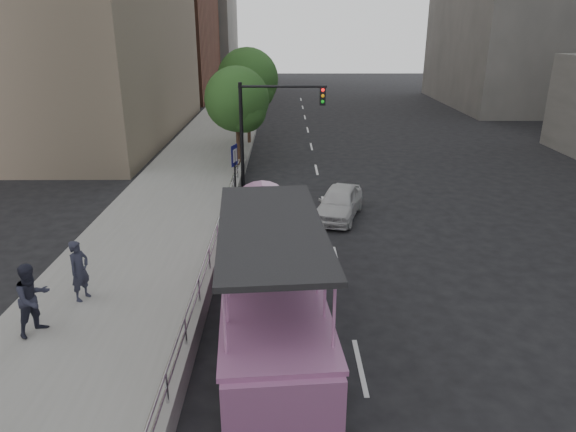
# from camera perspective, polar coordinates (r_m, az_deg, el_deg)

# --- Properties ---
(ground) EXTENTS (160.00, 160.00, 0.00)m
(ground) POSITION_cam_1_polar(r_m,az_deg,el_deg) (14.46, 2.90, -11.65)
(ground) COLOR black
(sidewalk) EXTENTS (5.50, 80.00, 0.30)m
(sidewalk) POSITION_cam_1_polar(r_m,az_deg,el_deg) (24.00, -12.26, 1.62)
(sidewalk) COLOR gray
(sidewalk) RESTS_ON ground
(kerb_wall) EXTENTS (0.24, 30.00, 0.36)m
(kerb_wall) POSITION_cam_1_polar(r_m,az_deg,el_deg) (16.12, -8.67, -6.35)
(kerb_wall) COLOR gray
(kerb_wall) RESTS_ON sidewalk
(guardrail) EXTENTS (0.07, 22.00, 0.71)m
(guardrail) POSITION_cam_1_polar(r_m,az_deg,el_deg) (15.84, -8.80, -4.20)
(guardrail) COLOR #BAB9BE
(guardrail) RESTS_ON kerb_wall
(duck_boat) EXTENTS (3.15, 9.91, 3.24)m
(duck_boat) POSITION_cam_1_polar(r_m,az_deg,el_deg) (14.23, -2.12, -6.66)
(duck_boat) COLOR black
(duck_boat) RESTS_ON ground
(car) EXTENTS (2.67, 4.20, 1.33)m
(car) POSITION_cam_1_polar(r_m,az_deg,el_deg) (21.81, 5.70, 1.53)
(car) COLOR silver
(car) RESTS_ON ground
(pedestrian_near) EXTENTS (0.65, 0.77, 1.79)m
(pedestrian_near) POSITION_cam_1_polar(r_m,az_deg,el_deg) (15.67, -22.15, -5.63)
(pedestrian_near) COLOR #272A3A
(pedestrian_near) RESTS_ON sidewalk
(pedestrian_mid) EXTENTS (1.09, 1.16, 1.90)m
(pedestrian_mid) POSITION_cam_1_polar(r_m,az_deg,el_deg) (14.48, -26.50, -8.23)
(pedestrian_mid) COLOR #272A3A
(pedestrian_mid) RESTS_ON sidewalk
(parking_sign) EXTENTS (0.21, 0.62, 2.84)m
(parking_sign) POSITION_cam_1_polar(r_m,az_deg,el_deg) (22.75, -5.92, 5.24)
(parking_sign) COLOR black
(parking_sign) RESTS_ON ground
(traffic_signal) EXTENTS (4.20, 0.32, 5.20)m
(traffic_signal) POSITION_cam_1_polar(r_m,az_deg,el_deg) (25.11, -2.47, 10.78)
(traffic_signal) COLOR black
(traffic_signal) RESTS_ON ground
(street_tree_near) EXTENTS (3.52, 3.52, 5.72)m
(street_tree_near) POSITION_cam_1_polar(r_m,az_deg,el_deg) (28.55, -5.52, 12.51)
(street_tree_near) COLOR #3C261B
(street_tree_near) RESTS_ON ground
(street_tree_far) EXTENTS (3.97, 3.97, 6.45)m
(street_tree_far) POSITION_cam_1_polar(r_m,az_deg,el_deg) (34.42, -4.33, 14.68)
(street_tree_far) COLOR #3C261B
(street_tree_far) RESTS_ON ground
(midrise_stone_b) EXTENTS (16.00, 14.00, 20.00)m
(midrise_stone_b) POSITION_cam_1_polar(r_m,az_deg,el_deg) (77.79, -12.51, 21.60)
(midrise_stone_b) COLOR gray
(midrise_stone_b) RESTS_ON ground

